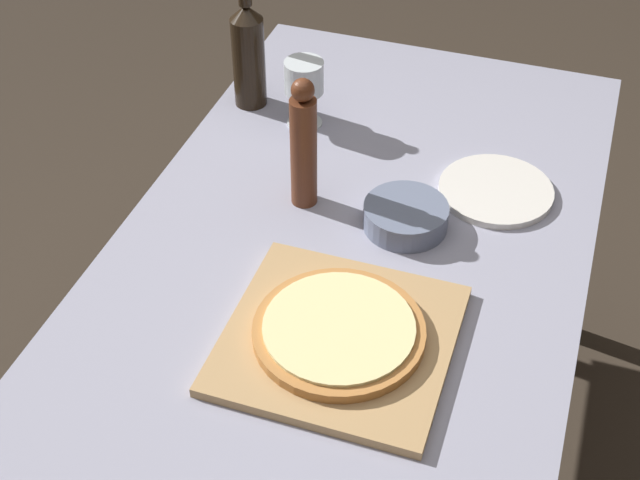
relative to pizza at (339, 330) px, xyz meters
The scene contains 8 objects.
dining_table 0.20m from the pizza, 109.13° to the left, with size 0.84×1.65×0.76m.
cutting_board 0.02m from the pizza, behind, with size 0.36×0.35×0.02m.
pizza is the anchor object (origin of this frame).
wine_bottle 0.74m from the pizza, 123.02° to the left, with size 0.07×0.07×0.30m.
pepper_mill 0.38m from the pizza, 118.00° to the left, with size 0.05×0.05×0.27m.
wine_glass 0.64m from the pizza, 114.40° to the left, with size 0.08×0.08×0.15m.
small_bowl 0.32m from the pizza, 85.00° to the left, with size 0.16×0.16×0.05m.
dinner_plate 0.50m from the pizza, 70.05° to the left, with size 0.22×0.22×0.01m.
Camera 1 is at (0.33, -1.08, 1.83)m, focal length 50.00 mm.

